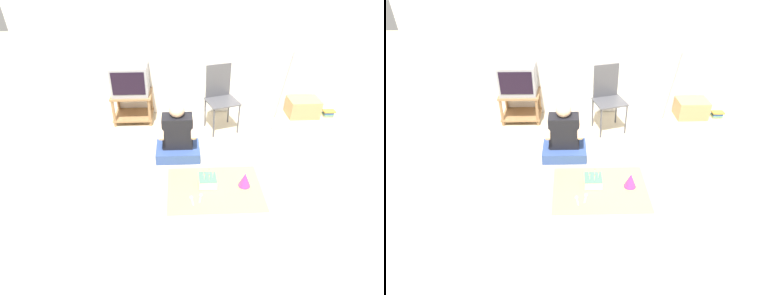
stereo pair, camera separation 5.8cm
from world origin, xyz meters
TOP-DOWN VIEW (x-y plane):
  - ground_plane at (0.00, 0.00)m, footprint 16.00×16.00m
  - wall_back at (0.00, 2.10)m, footprint 6.40×0.06m
  - tv_stand at (-1.56, 1.83)m, footprint 0.60×0.46m
  - tv at (-1.56, 1.84)m, footprint 0.53×0.43m
  - folding_chair at (-0.25, 1.56)m, footprint 0.52×0.49m
  - cardboard_box_stack at (1.14, 1.86)m, footprint 0.48×0.35m
  - dust_mop at (0.68, 1.56)m, footprint 0.28×0.39m
  - book_pile at (1.56, 1.81)m, footprint 0.19×0.13m
  - person_seated at (-0.87, 0.83)m, footprint 0.56×0.41m
  - party_cloth at (-0.46, 0.14)m, footprint 1.08×0.79m
  - birthday_cake at (-0.54, 0.22)m, footprint 0.21×0.21m
  - party_hat_blue at (-0.12, 0.18)m, footprint 0.15×0.15m
  - plastic_spoon_near at (-0.63, 0.02)m, footprint 0.05×0.14m
  - plastic_spoon_far at (-0.73, -0.01)m, footprint 0.04×0.14m

SIDE VIEW (x-z plane):
  - ground_plane at x=0.00m, z-range 0.00..0.00m
  - party_cloth at x=-0.46m, z-range 0.00..0.01m
  - plastic_spoon_near at x=-0.63m, z-range 0.01..0.02m
  - plastic_spoon_far at x=-0.73m, z-range 0.01..0.02m
  - book_pile at x=1.56m, z-range 0.00..0.11m
  - birthday_cake at x=-0.54m, z-range -0.03..0.15m
  - party_hat_blue at x=-0.12m, z-range 0.01..0.19m
  - cardboard_box_stack at x=1.14m, z-range 0.00..0.28m
  - tv_stand at x=-1.56m, z-range 0.04..0.49m
  - person_seated at x=-0.87m, z-range -0.14..0.69m
  - dust_mop at x=0.68m, z-range -0.25..0.92m
  - folding_chair at x=-0.25m, z-range 0.07..1.01m
  - tv at x=-1.56m, z-range 0.45..0.88m
  - wall_back at x=0.00m, z-range 0.00..2.55m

